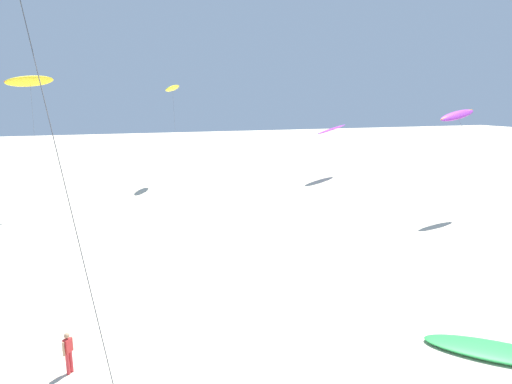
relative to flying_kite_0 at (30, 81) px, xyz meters
name	(u,v)px	position (x,y,z in m)	size (l,w,h in m)	color
flying_kite_0	(30,81)	(0.00, 0.00, 0.00)	(4.10, 9.33, 12.62)	yellow
flying_kite_2	(332,129)	(34.12, 8.63, -5.33)	(7.58, 7.96, 7.28)	purple
flying_kite_3	(457,115)	(34.60, -12.26, -2.85)	(5.10, 10.44, 9.81)	purple
flying_kite_4	(172,88)	(13.81, 11.23, -0.18)	(3.07, 11.23, 12.30)	yellow
grounded_kite_2	(498,351)	(20.22, -30.44, -11.74)	(5.42, 5.06, 0.29)	green
person_near_left	(68,351)	(3.68, -25.87, -10.96)	(0.36, 0.41, 1.68)	red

